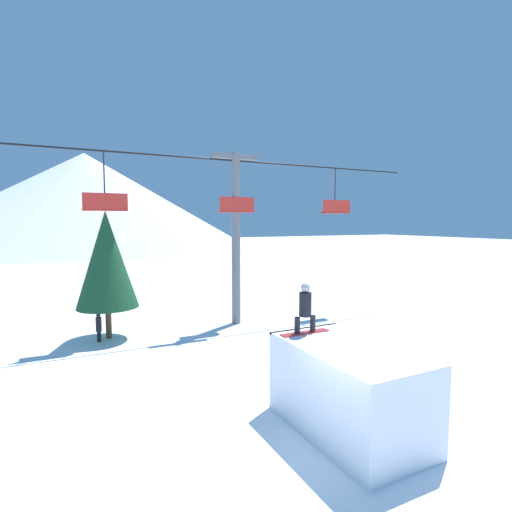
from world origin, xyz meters
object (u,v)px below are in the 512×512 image
at_px(pine_tree_near, 107,259).
at_px(distant_skier, 99,326).
at_px(snowboarder, 305,308).
at_px(snow_ramp, 348,389).

bearing_deg(pine_tree_near, distant_skier, -138.55).
distance_m(snowboarder, distant_skier, 10.26).
bearing_deg(distant_skier, pine_tree_near, 41.45).
bearing_deg(snow_ramp, pine_tree_near, 111.39).
distance_m(pine_tree_near, distant_skier, 2.86).
relative_size(snow_ramp, pine_tree_near, 0.70).
height_order(pine_tree_near, distant_skier, pine_tree_near).
distance_m(snowboarder, pine_tree_near, 10.23).
bearing_deg(pine_tree_near, snowboarder, -67.22).
height_order(snow_ramp, distant_skier, snow_ramp).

